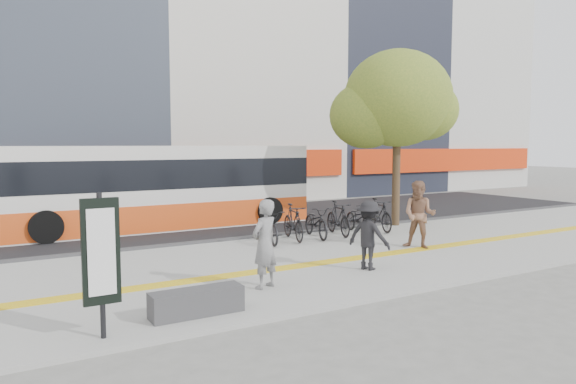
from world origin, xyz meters
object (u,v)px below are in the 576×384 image
bus (159,190)px  signboard (101,254)px  pedestrian_tan (419,215)px  seated_woman (265,244)px  street_tree (395,101)px  pedestrian_dark (369,235)px  bench (197,302)px

bus → signboard: bearing=-111.4°
pedestrian_tan → bus: bearing=-177.5°
seated_woman → pedestrian_tan: (5.66, 1.43, 0.04)m
bus → pedestrian_tan: bus is taller
street_tree → seated_woman: street_tree is taller
pedestrian_tan → pedestrian_dark: bearing=-98.7°
signboard → seated_woman: bearing=19.7°
signboard → bus: size_ratio=0.20×
signboard → seated_woman: signboard is taller
pedestrian_tan → street_tree: bearing=115.3°
signboard → street_tree: bearing=29.1°
seated_woman → signboard: bearing=-3.3°
bench → signboard: 1.94m
signboard → pedestrian_tan: size_ratio=1.16×
bus → seated_woman: bus is taller
bench → pedestrian_dark: pedestrian_dark is taller
pedestrian_tan → signboard: bearing=-106.2°
bench → street_tree: 12.23m
signboard → pedestrian_dark: bearing=12.7°
pedestrian_dark → seated_woman: bearing=70.6°
street_tree → pedestrian_tan: street_tree is taller
bus → seated_woman: bearing=-93.4°
bench → seated_woman: (1.80, 0.91, 0.68)m
signboard → street_tree: 13.40m
signboard → pedestrian_tan: (9.06, 2.65, -0.34)m
bus → pedestrian_dark: (2.32, -8.60, -0.53)m
seated_woman → bench: bearing=3.9°
bench → signboard: bearing=-169.2°
street_tree → pedestrian_tan: (-2.32, -3.68, -3.49)m
bus → pedestrian_dark: 8.92m
bench → pedestrian_tan: pedestrian_tan is taller
bus → seated_woman: size_ratio=5.96×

